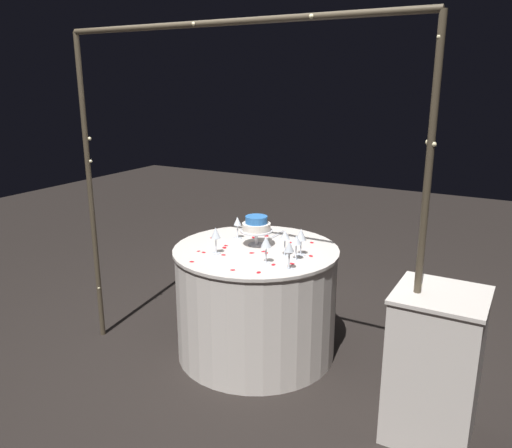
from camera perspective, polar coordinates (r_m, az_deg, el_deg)
ground_plane at (r=3.69m, az=0.00°, el=-14.03°), size 12.00×12.00×0.00m
decorative_arch at (r=2.93m, az=-3.40°, el=7.95°), size 2.30×0.06×2.15m
main_table at (r=3.51m, az=0.00°, el=-8.63°), size 1.11×1.11×0.76m
side_table at (r=2.89m, az=19.39°, el=-14.78°), size 0.45×0.45×0.82m
tiered_cake at (r=3.39m, az=0.04°, el=-0.20°), size 0.22×0.22×0.20m
wine_glass_0 at (r=3.24m, az=-4.55°, el=-1.15°), size 0.06×0.06×0.18m
wine_glass_1 at (r=3.55m, az=-2.09°, el=0.17°), size 0.06×0.06×0.16m
wine_glass_2 at (r=2.96m, az=3.75°, el=-2.75°), size 0.06×0.06×0.18m
wine_glass_3 at (r=3.06m, az=1.14°, el=-2.11°), size 0.07×0.07×0.17m
wine_glass_4 at (r=3.19m, az=3.27°, el=-1.39°), size 0.07×0.07×0.17m
wine_glass_5 at (r=3.22m, az=5.09°, el=-1.30°), size 0.07×0.07×0.17m
wine_glass_6 at (r=3.12m, az=4.54°, el=-1.95°), size 0.07×0.07×0.16m
cake_knife at (r=3.61m, az=2.01°, el=-1.42°), size 0.03×0.30×0.01m
rose_petal_0 at (r=3.31m, az=-5.90°, el=-3.18°), size 0.03×0.03×0.00m
rose_petal_1 at (r=3.71m, az=-0.11°, el=-0.96°), size 0.03×0.03×0.00m
rose_petal_2 at (r=3.33m, az=-6.47°, el=-3.05°), size 0.02×0.03×0.00m
rose_petal_3 at (r=3.50m, az=3.92°, el=-2.08°), size 0.03×0.03×0.00m
rose_petal_4 at (r=3.28m, az=-0.46°, el=-3.26°), size 0.04×0.04×0.00m
rose_petal_5 at (r=3.59m, az=-0.26°, el=-1.56°), size 0.03×0.03×0.00m
rose_petal_6 at (r=3.39m, az=-3.57°, el=-2.66°), size 0.05×0.05×0.00m
rose_petal_7 at (r=2.95m, az=0.30°, el=-5.45°), size 0.03×0.04×0.00m
rose_petal_8 at (r=3.61m, az=-0.28°, el=-1.47°), size 0.03×0.02×0.00m
rose_petal_9 at (r=2.99m, az=-2.63°, el=-5.18°), size 0.04×0.03×0.00m
rose_petal_10 at (r=3.43m, az=-3.40°, el=-2.43°), size 0.04×0.03×0.00m
rose_petal_11 at (r=3.08m, az=1.97°, el=-4.58°), size 0.03×0.04×0.00m
rose_petal_12 at (r=3.15m, az=-7.23°, el=-4.22°), size 0.04×0.03×0.00m
rose_petal_13 at (r=3.24m, az=6.19°, el=-3.59°), size 0.04×0.04×0.00m
rose_petal_14 at (r=3.63m, az=1.20°, el=-1.36°), size 0.03×0.04×0.00m
rose_petal_15 at (r=3.25m, az=-3.68°, el=-3.48°), size 0.03×0.02×0.00m
rose_petal_16 at (r=3.51m, az=6.28°, el=-2.08°), size 0.04×0.04×0.00m
rose_petal_17 at (r=3.10m, az=4.09°, el=-4.46°), size 0.04×0.03×0.00m
rose_petal_18 at (r=3.60m, az=-4.97°, el=-1.54°), size 0.03×0.04×0.00m
rose_petal_19 at (r=3.28m, az=1.18°, el=-3.27°), size 0.03×0.04×0.00m
rose_petal_20 at (r=3.31m, az=0.84°, el=-3.10°), size 0.03×0.04×0.00m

